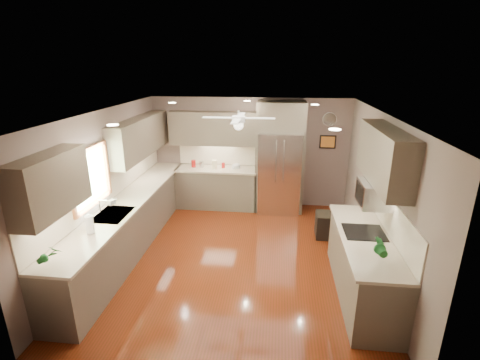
% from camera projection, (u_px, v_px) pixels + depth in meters
% --- Properties ---
extents(floor, '(5.00, 5.00, 0.00)m').
position_uv_depth(floor, '(237.00, 257.00, 6.09)').
color(floor, '#491D09').
rests_on(floor, ground).
extents(ceiling, '(5.00, 5.00, 0.00)m').
position_uv_depth(ceiling, '(236.00, 113.00, 5.29)').
color(ceiling, white).
rests_on(ceiling, ground).
extents(wall_back, '(4.50, 0.00, 4.50)m').
position_uv_depth(wall_back, '(250.00, 153.00, 8.04)').
color(wall_back, '#695650').
rests_on(wall_back, ground).
extents(wall_front, '(4.50, 0.00, 4.50)m').
position_uv_depth(wall_front, '(205.00, 280.00, 3.34)').
color(wall_front, '#695650').
rests_on(wall_front, ground).
extents(wall_left, '(0.00, 5.00, 5.00)m').
position_uv_depth(wall_left, '(106.00, 185.00, 5.93)').
color(wall_left, '#695650').
rests_on(wall_left, ground).
extents(wall_right, '(0.00, 5.00, 5.00)m').
position_uv_depth(wall_right, '(379.00, 195.00, 5.45)').
color(wall_right, '#695650').
rests_on(wall_right, ground).
extents(canister_a, '(0.10, 0.10, 0.16)m').
position_uv_depth(canister_a, '(194.00, 164.00, 7.99)').
color(canister_a, maroon).
rests_on(canister_a, back_run).
extents(canister_b, '(0.11, 0.11, 0.15)m').
position_uv_depth(canister_b, '(202.00, 164.00, 7.97)').
color(canister_b, silver).
rests_on(canister_b, back_run).
extents(canister_c, '(0.14, 0.14, 0.19)m').
position_uv_depth(canister_c, '(214.00, 164.00, 7.90)').
color(canister_c, beige).
rests_on(canister_c, back_run).
extents(canister_d, '(0.09, 0.09, 0.12)m').
position_uv_depth(canister_d, '(223.00, 165.00, 7.94)').
color(canister_d, maroon).
rests_on(canister_d, back_run).
extents(soap_bottle, '(0.10, 0.10, 0.18)m').
position_uv_depth(soap_bottle, '(112.00, 202.00, 5.79)').
color(soap_bottle, white).
rests_on(soap_bottle, left_run).
extents(potted_plant_left, '(0.19, 0.15, 0.33)m').
position_uv_depth(potted_plant_left, '(50.00, 255.00, 4.05)').
color(potted_plant_left, '#195921').
rests_on(potted_plant_left, left_run).
extents(potted_plant_right, '(0.19, 0.16, 0.33)m').
position_uv_depth(potted_plant_right, '(380.00, 248.00, 4.21)').
color(potted_plant_right, '#195921').
rests_on(potted_plant_right, right_run).
extents(bowl, '(0.25, 0.25, 0.05)m').
position_uv_depth(bowl, '(236.00, 168.00, 7.88)').
color(bowl, beige).
rests_on(bowl, back_run).
extents(left_run, '(0.65, 4.70, 1.45)m').
position_uv_depth(left_run, '(131.00, 222.00, 6.28)').
color(left_run, '#4F443A').
rests_on(left_run, ground).
extents(back_run, '(1.85, 0.65, 1.45)m').
position_uv_depth(back_run, '(217.00, 187.00, 8.09)').
color(back_run, '#4F443A').
rests_on(back_run, ground).
extents(uppers, '(4.50, 4.70, 0.95)m').
position_uv_depth(uppers, '(200.00, 142.00, 6.23)').
color(uppers, '#4F443A').
rests_on(uppers, wall_left).
extents(window, '(0.05, 1.12, 0.92)m').
position_uv_depth(window, '(90.00, 177.00, 5.36)').
color(window, '#BFF2B2').
rests_on(window, wall_left).
extents(sink, '(0.50, 0.70, 0.32)m').
position_uv_depth(sink, '(113.00, 216.00, 5.53)').
color(sink, silver).
rests_on(sink, left_run).
extents(refrigerator, '(1.06, 0.75, 2.45)m').
position_uv_depth(refrigerator, '(280.00, 160.00, 7.67)').
color(refrigerator, silver).
rests_on(refrigerator, ground).
extents(right_run, '(0.70, 2.20, 1.45)m').
position_uv_depth(right_run, '(363.00, 264.00, 4.98)').
color(right_run, '#4F443A').
rests_on(right_run, ground).
extents(microwave, '(0.43, 0.55, 0.34)m').
position_uv_depth(microwave, '(374.00, 194.00, 4.88)').
color(microwave, silver).
rests_on(microwave, wall_right).
extents(ceiling_fan, '(1.18, 1.18, 0.32)m').
position_uv_depth(ceiling_fan, '(239.00, 121.00, 5.62)').
color(ceiling_fan, white).
rests_on(ceiling_fan, ceiling).
extents(recessed_lights, '(2.84, 3.14, 0.01)m').
position_uv_depth(recessed_lights, '(237.00, 110.00, 5.67)').
color(recessed_lights, white).
rests_on(recessed_lights, ceiling).
extents(wall_clock, '(0.30, 0.03, 0.30)m').
position_uv_depth(wall_clock, '(330.00, 119.00, 7.58)').
color(wall_clock, white).
rests_on(wall_clock, wall_back).
extents(framed_print, '(0.36, 0.03, 0.30)m').
position_uv_depth(framed_print, '(328.00, 142.00, 7.74)').
color(framed_print, black).
rests_on(framed_print, wall_back).
extents(stool, '(0.44, 0.44, 0.50)m').
position_uv_depth(stool, '(327.00, 225.00, 6.73)').
color(stool, black).
rests_on(stool, ground).
extents(paper_towel, '(0.11, 0.11, 0.28)m').
position_uv_depth(paper_towel, '(90.00, 224.00, 4.86)').
color(paper_towel, white).
rests_on(paper_towel, left_run).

